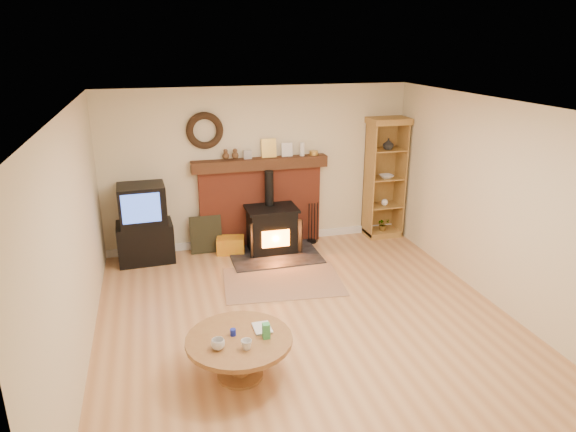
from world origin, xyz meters
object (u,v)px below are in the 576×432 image
object	(u,v)px
curio_cabinet	(384,178)
coffee_table	(239,345)
tv_unit	(144,225)
wood_stove	(272,231)

from	to	relation	value
curio_cabinet	coffee_table	size ratio (longest dim) A/B	1.92
coffee_table	tv_unit	bearing A→B (deg)	105.24
wood_stove	coffee_table	size ratio (longest dim) A/B	1.30
curio_cabinet	coffee_table	bearing A→B (deg)	-132.78
wood_stove	curio_cabinet	world-z (taller)	curio_cabinet
tv_unit	coffee_table	bearing A→B (deg)	-74.76
curio_cabinet	coffee_table	distance (m)	4.64
wood_stove	coffee_table	world-z (taller)	wood_stove
tv_unit	coffee_table	distance (m)	3.41
tv_unit	curio_cabinet	distance (m)	4.04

